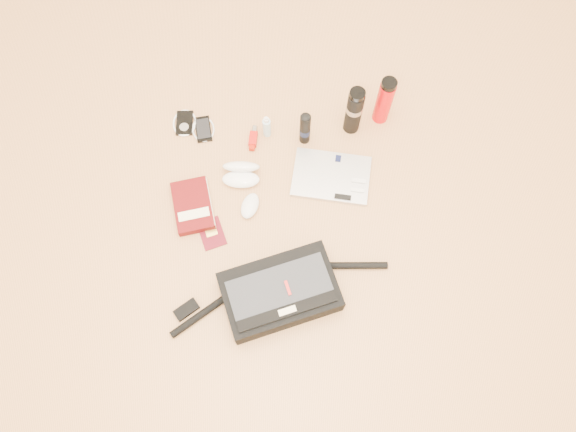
{
  "coord_description": "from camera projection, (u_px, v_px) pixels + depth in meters",
  "views": [
    {
      "loc": [
        0.0,
        -0.74,
        2.05
      ],
      "look_at": [
        0.03,
        0.03,
        0.06
      ],
      "focal_mm": 35.0,
      "sensor_mm": 36.0,
      "label": 1
    }
  ],
  "objects": [
    {
      "name": "phone",
      "position": [
        203.0,
        129.0,
        2.33
      ],
      "size": [
        0.11,
        0.13,
        0.01
      ],
      "rotation": [
        0.0,
        0.0,
        0.14
      ],
      "color": "black",
      "rests_on": "ground"
    },
    {
      "name": "book",
      "position": [
        193.0,
        206.0,
        2.19
      ],
      "size": [
        0.18,
        0.24,
        0.04
      ],
      "rotation": [
        0.0,
        0.0,
        0.18
      ],
      "color": "#4D0709",
      "rests_on": "ground"
    },
    {
      "name": "messenger_bag",
      "position": [
        279.0,
        292.0,
        2.03
      ],
      "size": [
        0.81,
        0.35,
        0.12
      ],
      "rotation": [
        0.0,
        0.0,
        0.28
      ],
      "color": "black",
      "rests_on": "ground"
    },
    {
      "name": "laptop",
      "position": [
        331.0,
        177.0,
        2.24
      ],
      "size": [
        0.34,
        0.27,
        0.03
      ],
      "rotation": [
        0.0,
        0.0,
        -0.19
      ],
      "color": "#B4B4B6",
      "rests_on": "ground"
    },
    {
      "name": "aerosol_can",
      "position": [
        305.0,
        128.0,
        2.23
      ],
      "size": [
        0.06,
        0.06,
        0.18
      ],
      "rotation": [
        0.0,
        0.0,
        -0.34
      ],
      "color": "black",
      "rests_on": "ground"
    },
    {
      "name": "sunglasses_case",
      "position": [
        241.0,
        173.0,
        2.23
      ],
      "size": [
        0.16,
        0.13,
        0.09
      ],
      "rotation": [
        0.0,
        0.0,
        -0.06
      ],
      "color": "white",
      "rests_on": "ground"
    },
    {
      "name": "mouse",
      "position": [
        250.0,
        206.0,
        2.19
      ],
      "size": [
        0.1,
        0.13,
        0.04
      ],
      "rotation": [
        0.0,
        0.0,
        -0.35
      ],
      "color": "silver",
      "rests_on": "ground"
    },
    {
      "name": "ground",
      "position": [
        280.0,
        230.0,
        2.17
      ],
      "size": [
        4.0,
        4.0,
        0.0
      ],
      "primitive_type": "plane",
      "color": "tan",
      "rests_on": "ground"
    },
    {
      "name": "thermos_black",
      "position": [
        354.0,
        111.0,
        2.22
      ],
      "size": [
        0.07,
        0.07,
        0.25
      ],
      "rotation": [
        0.0,
        0.0,
        -0.13
      ],
      "color": "black",
      "rests_on": "ground"
    },
    {
      "name": "passport",
      "position": [
        212.0,
        233.0,
        2.17
      ],
      "size": [
        0.12,
        0.14,
        0.01
      ],
      "rotation": [
        0.0,
        0.0,
        0.31
      ],
      "color": "#550A14",
      "rests_on": "ground"
    },
    {
      "name": "inhaler",
      "position": [
        253.0,
        138.0,
        2.3
      ],
      "size": [
        0.04,
        0.11,
        0.03
      ],
      "rotation": [
        0.0,
        0.0,
        -0.14
      ],
      "color": "#AB110B",
      "rests_on": "ground"
    },
    {
      "name": "thermos_red",
      "position": [
        384.0,
        101.0,
        2.24
      ],
      "size": [
        0.08,
        0.08,
        0.25
      ],
      "rotation": [
        0.0,
        0.0,
        -0.29
      ],
      "color": "red",
      "rests_on": "ground"
    },
    {
      "name": "ipod",
      "position": [
        185.0,
        123.0,
        2.34
      ],
      "size": [
        0.1,
        0.12,
        0.01
      ],
      "rotation": [
        0.0,
        0.0,
        -0.02
      ],
      "color": "black",
      "rests_on": "ground"
    },
    {
      "name": "spray_bottle",
      "position": [
        267.0,
        127.0,
        2.28
      ],
      "size": [
        0.03,
        0.03,
        0.13
      ],
      "rotation": [
        0.0,
        0.0,
        0.04
      ],
      "color": "#A9D5E8",
      "rests_on": "ground"
    }
  ]
}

